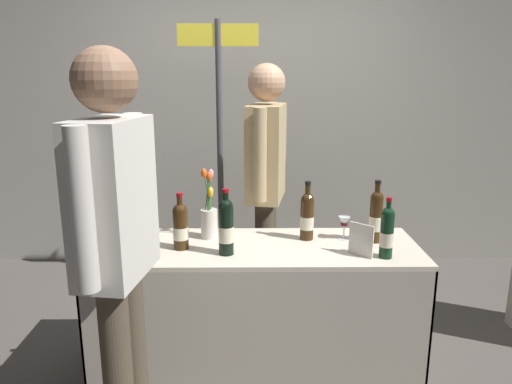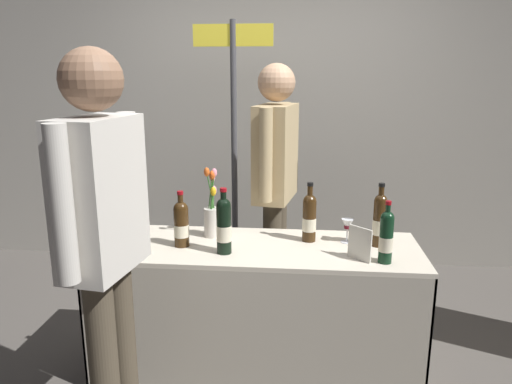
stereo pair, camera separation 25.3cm
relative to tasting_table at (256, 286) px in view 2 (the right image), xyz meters
The scene contains 15 objects.
ground_plane 0.51m from the tasting_table, ahead, with size 12.00×12.00×0.00m, color #514C47.
back_partition 2.01m from the tasting_table, 90.00° to the left, with size 6.26×0.12×3.10m, color #9E998E.
tasting_table is the anchor object (origin of this frame).
featured_wine_bottle 0.77m from the tasting_table, 164.37° to the right, with size 0.08×0.08×0.30m.
display_bottle_0 0.44m from the tasting_table, 141.72° to the right, with size 0.08×0.08×0.35m.
display_bottle_1 0.48m from the tasting_table, 20.30° to the left, with size 0.08×0.08×0.33m.
display_bottle_2 0.54m from the tasting_table, behind, with size 0.08×0.08×0.31m.
display_bottle_3 0.77m from the tasting_table, ahead, with size 0.07×0.07×0.35m.
display_bottle_4 0.77m from the tasting_table, 14.99° to the right, with size 0.07×0.07×0.31m.
wine_glass_near_vendor 0.61m from the tasting_table, 11.51° to the left, with size 0.07×0.07×0.13m.
flower_vase 0.47m from the tasting_table, 152.98° to the left, with size 0.09×0.10×0.41m.
brochure_stand 0.64m from the tasting_table, 15.91° to the right, with size 0.14×0.01×0.17m, color silver.
vendor_presenter 0.80m from the tasting_table, 83.17° to the left, with size 0.28×0.61×1.71m.
taster_foreground_right 1.04m from the tasting_table, 128.92° to the right, with size 0.26×0.56×1.75m.
booth_signpost 1.24m from the tasting_table, 104.48° to the left, with size 0.56×0.04×2.01m.
Camera 2 is at (0.23, -2.45, 1.65)m, focal length 33.74 mm.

